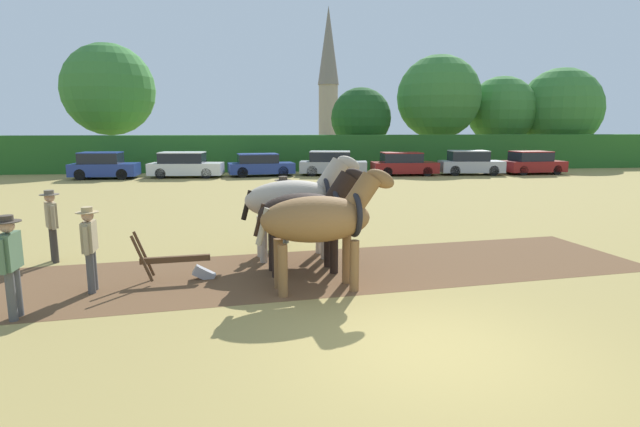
{
  "coord_description": "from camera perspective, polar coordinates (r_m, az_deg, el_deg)",
  "views": [
    {
      "loc": [
        -2.38,
        -6.35,
        3.1
      ],
      "look_at": [
        -0.91,
        5.07,
        1.1
      ],
      "focal_mm": 28.0,
      "sensor_mm": 36.0,
      "label": 1
    }
  ],
  "objects": [
    {
      "name": "ground_plane",
      "position": [
        7.46,
        12.4,
        -14.96
      ],
      "size": [
        240.0,
        240.0,
        0.0
      ],
      "primitive_type": "plane",
      "color": "#998447"
    },
    {
      "name": "plowed_furrow_strip",
      "position": [
        10.76,
        -19.54,
        -7.45
      ],
      "size": [
        22.24,
        5.98,
        0.01
      ],
      "primitive_type": "cube",
      "rotation": [
        0.0,
        0.0,
        0.11
      ],
      "color": "brown",
      "rests_on": "ground"
    },
    {
      "name": "hedgerow",
      "position": [
        35.91,
        -3.56,
        6.92
      ],
      "size": [
        61.89,
        1.56,
        2.54
      ],
      "primitive_type": "cube",
      "color": "#286023",
      "rests_on": "ground"
    },
    {
      "name": "tree_far_left",
      "position": [
        42.32,
        -23.01,
        12.88
      ],
      "size": [
        6.9,
        6.9,
        9.35
      ],
      "color": "#423323",
      "rests_on": "ground"
    },
    {
      "name": "tree_left",
      "position": [
        39.91,
        4.69,
        10.82
      ],
      "size": [
        4.71,
        4.71,
        6.15
      ],
      "color": "#4C3823",
      "rests_on": "ground"
    },
    {
      "name": "tree_center_left",
      "position": [
        42.14,
        13.41,
        12.8
      ],
      "size": [
        6.65,
        6.65,
        8.78
      ],
      "color": "brown",
      "rests_on": "ground"
    },
    {
      "name": "tree_center",
      "position": [
        45.6,
        20.05,
        10.99
      ],
      "size": [
        5.7,
        5.7,
        7.31
      ],
      "color": "#423323",
      "rests_on": "ground"
    },
    {
      "name": "tree_center_right",
      "position": [
        47.38,
        25.79,
        10.71
      ],
      "size": [
        6.77,
        6.77,
        7.98
      ],
      "color": "#4C3823",
      "rests_on": "ground"
    },
    {
      "name": "church_spire",
      "position": [
        79.24,
        0.96,
        15.61
      ],
      "size": [
        3.24,
        3.24,
        21.07
      ],
      "color": "gray",
      "rests_on": "ground"
    },
    {
      "name": "draft_horse_lead_left",
      "position": [
        9.45,
        0.2,
        -0.66
      ],
      "size": [
        2.78,
        1.16,
        2.39
      ],
      "rotation": [
        0.0,
        0.0,
        0.11
      ],
      "color": "brown",
      "rests_on": "ground"
    },
    {
      "name": "draft_horse_lead_right",
      "position": [
        10.64,
        -1.39,
        0.02
      ],
      "size": [
        2.62,
        1.15,
        2.31
      ],
      "rotation": [
        0.0,
        0.0,
        0.11
      ],
      "color": "black",
      "rests_on": "ground"
    },
    {
      "name": "draft_horse_trail_left",
      "position": [
        11.81,
        -2.65,
        1.65
      ],
      "size": [
        2.94,
        1.21,
        2.51
      ],
      "rotation": [
        0.0,
        0.0,
        0.11
      ],
      "color": "#B2A38E",
      "rests_on": "ground"
    },
    {
      "name": "plow",
      "position": [
        10.62,
        -15.47,
        -5.69
      ],
      "size": [
        1.64,
        0.51,
        1.13
      ],
      "rotation": [
        0.0,
        0.0,
        0.11
      ],
      "color": "#4C331E",
      "rests_on": "ground"
    },
    {
      "name": "farmer_at_plow",
      "position": [
        10.33,
        -24.83,
        -3.09
      ],
      "size": [
        0.41,
        0.64,
        1.64
      ],
      "rotation": [
        0.0,
        0.0,
        0.09
      ],
      "color": "#4C4C4C",
      "rests_on": "ground"
    },
    {
      "name": "farmer_beside_team",
      "position": [
        13.31,
        -4.2,
        1.1
      ],
      "size": [
        0.47,
        0.57,
        1.81
      ],
      "rotation": [
        0.0,
        0.0,
        -0.65
      ],
      "color": "#4C4C4C",
      "rests_on": "ground"
    },
    {
      "name": "farmer_onlooker_left",
      "position": [
        9.47,
        -31.89,
        -4.42
      ],
      "size": [
        0.43,
        0.67,
        1.72
      ],
      "rotation": [
        0.0,
        0.0,
        0.04
      ],
      "color": "#4C4C4C",
      "rests_on": "ground"
    },
    {
      "name": "farmer_onlooker_right",
      "position": [
        13.03,
        -28.33,
        -0.69
      ],
      "size": [
        0.42,
        0.59,
        1.68
      ],
      "rotation": [
        0.0,
        0.0,
        0.5
      ],
      "color": "#38332D",
      "rests_on": "ground"
    },
    {
      "name": "parked_car_far_left",
      "position": [
        33.02,
        -23.49,
        5.0
      ],
      "size": [
        3.85,
        1.86,
        1.61
      ],
      "rotation": [
        0.0,
        0.0,
        -0.01
      ],
      "color": "navy",
      "rests_on": "ground"
    },
    {
      "name": "parked_car_left",
      "position": [
        32.22,
        -15.16,
        5.35
      ],
      "size": [
        4.59,
        2.24,
        1.57
      ],
      "rotation": [
        0.0,
        0.0,
        -0.09
      ],
      "color": "silver",
      "rests_on": "ground"
    },
    {
      "name": "parked_car_center_left",
      "position": [
        32.16,
        -6.86,
        5.51
      ],
      "size": [
        4.31,
        2.28,
        1.43
      ],
      "rotation": [
        0.0,
        0.0,
        0.13
      ],
      "color": "navy",
      "rests_on": "ground"
    },
    {
      "name": "parked_car_center",
      "position": [
        32.46,
        1.41,
        5.72
      ],
      "size": [
        4.54,
        2.5,
        1.56
      ],
      "rotation": [
        0.0,
        0.0,
        -0.17
      ],
      "color": "#9E9EA8",
      "rests_on": "ground"
    },
    {
      "name": "parked_car_center_right",
      "position": [
        32.88,
        9.51,
        5.57
      ],
      "size": [
        4.23,
        2.03,
        1.49
      ],
      "rotation": [
        0.0,
        0.0,
        -0.05
      ],
      "color": "maroon",
      "rests_on": "ground"
    },
    {
      "name": "parked_car_right",
      "position": [
        34.23,
        16.78,
        5.53
      ],
      "size": [
        4.2,
        2.19,
        1.59
      ],
      "rotation": [
        0.0,
        0.0,
        -0.12
      ],
      "color": "#A8A8B2",
      "rests_on": "ground"
    },
    {
      "name": "parked_car_far_right",
      "position": [
        36.2,
        23.09,
        5.32
      ],
      "size": [
        4.06,
        2.08,
        1.52
      ],
      "rotation": [
        0.0,
        0.0,
        0.06
      ],
      "color": "maroon",
      "rests_on": "ground"
    }
  ]
}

